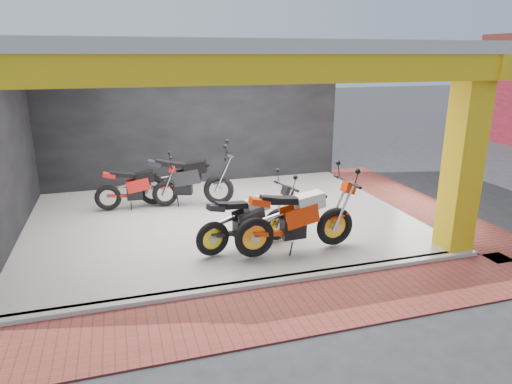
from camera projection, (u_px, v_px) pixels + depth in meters
ground at (246, 259)px, 8.11m from camera, size 80.00×80.00×0.00m
showroom_floor at (221, 220)px, 9.92m from camera, size 8.00×6.00×0.10m
showroom_ceiling at (217, 49)px, 8.90m from camera, size 8.40×6.40×0.20m
back_wall at (194, 122)px, 12.27m from camera, size 8.20×0.20×3.50m
corner_column at (463, 159)px, 7.96m from camera, size 0.50×0.50×3.50m
header_beam_front at (264, 69)px, 6.24m from camera, size 8.40×0.30×0.40m
header_beam_right at (394, 64)px, 10.10m from camera, size 0.30×6.40×0.40m
floor_kerb at (264, 283)px, 7.16m from camera, size 8.00×0.20×0.10m
paver_front at (280, 311)px, 6.45m from camera, size 9.00×1.40×0.03m
paver_right at (411, 201)px, 11.27m from camera, size 1.40×7.00×0.03m
moto_hero at (336, 208)px, 8.22m from camera, size 2.44×1.01×1.47m
moto_row_a at (278, 209)px, 8.48m from camera, size 2.21×1.26×1.27m
moto_row_b at (218, 176)px, 10.50m from camera, size 2.52×1.53×1.45m
moto_row_d at (164, 182)px, 10.45m from camera, size 1.98×0.82×1.19m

